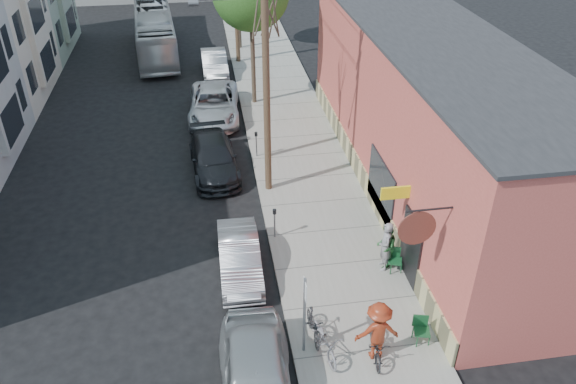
{
  "coord_description": "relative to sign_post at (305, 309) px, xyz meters",
  "views": [
    {
      "loc": [
        0.13,
        -14.92,
        13.11
      ],
      "look_at": [
        2.9,
        2.85,
        1.5
      ],
      "focal_mm": 35.0,
      "sensor_mm": 36.0,
      "label": 1
    }
  ],
  "objects": [
    {
      "name": "cafe_building",
      "position": [
        6.64,
        8.69,
        1.47
      ],
      "size": [
        6.6,
        20.2,
        6.61
      ],
      "color": "#BA4E45",
      "rests_on": "ground"
    },
    {
      "name": "patio_chair_b",
      "position": [
        3.53,
        -0.22,
        -1.24
      ],
      "size": [
        0.61,
        0.61,
        0.88
      ],
      "primitive_type": null,
      "rotation": [
        0.0,
        0.0,
        -0.24
      ],
      "color": "#144824",
      "rests_on": "sidewalk"
    },
    {
      "name": "bus",
      "position": [
        -5.33,
        27.73,
        -0.37
      ],
      "size": [
        3.29,
        10.65,
        2.92
      ],
      "primitive_type": "imported",
      "rotation": [
        0.0,
        0.0,
        0.08
      ],
      "color": "silver",
      "rests_on": "ground"
    },
    {
      "name": "patio_chair_a",
      "position": [
        3.76,
        3.04,
        -1.24
      ],
      "size": [
        0.65,
        0.65,
        0.88
      ],
      "primitive_type": null,
      "rotation": [
        0.0,
        0.0,
        -0.38
      ],
      "color": "#144824",
      "rests_on": "sidewalk"
    },
    {
      "name": "cyclist_bike",
      "position": [
        2.03,
        -0.51,
        -1.24
      ],
      "size": [
        0.81,
        1.76,
        0.89
      ],
      "primitive_type": "imported",
      "rotation": [
        0.0,
        0.0,
        -0.13
      ],
      "color": "black",
      "rests_on": "sidewalk"
    },
    {
      "name": "car_1",
      "position": [
        -1.55,
        3.97,
        -1.17
      ],
      "size": [
        1.42,
        4.01,
        1.32
      ],
      "primitive_type": "imported",
      "rotation": [
        0.0,
        0.0,
        -0.01
      ],
      "color": "#A5A5AD",
      "rests_on": "ground"
    },
    {
      "name": "parking_meter_far",
      "position": [
        -0.1,
        11.96,
        -0.85
      ],
      "size": [
        0.14,
        0.14,
        1.24
      ],
      "color": "slate",
      "rests_on": "sidewalk"
    },
    {
      "name": "car_4",
      "position": [
        -1.55,
        23.32,
        -1.11
      ],
      "size": [
        1.65,
        4.45,
        1.45
      ],
      "primitive_type": "imported",
      "rotation": [
        0.0,
        0.0,
        0.03
      ],
      "color": "#94979A",
      "rests_on": "ground"
    },
    {
      "name": "car_0",
      "position": [
        -1.55,
        -1.51,
        -0.98
      ],
      "size": [
        2.2,
        5.05,
        1.7
      ],
      "primitive_type": "imported",
      "rotation": [
        0.0,
        0.0,
        -0.04
      ],
      "color": "#A6ABAE",
      "rests_on": "ground"
    },
    {
      "name": "sign_post",
      "position": [
        0.0,
        0.0,
        0.0
      ],
      "size": [
        0.07,
        0.45,
        2.8
      ],
      "color": "slate",
      "rests_on": "sidewalk"
    },
    {
      "name": "cyclist",
      "position": [
        2.03,
        -0.51,
        -0.69
      ],
      "size": [
        1.3,
        0.78,
        1.98
      ],
      "primitive_type": "imported",
      "rotation": [
        0.0,
        0.0,
        3.11
      ],
      "color": "maroon",
      "rests_on": "sidewalk"
    },
    {
      "name": "parking_meter_near",
      "position": [
        -0.1,
        5.61,
        -0.85
      ],
      "size": [
        0.14,
        0.14,
        1.24
      ],
      "color": "slate",
      "rests_on": "sidewalk"
    },
    {
      "name": "car_2",
      "position": [
        -2.13,
        11.08,
        -1.12
      ],
      "size": [
        2.32,
        5.02,
        1.42
      ],
      "primitive_type": "imported",
      "rotation": [
        0.0,
        0.0,
        0.07
      ],
      "color": "black",
      "rests_on": "ground"
    },
    {
      "name": "tree_bare",
      "position": [
        0.45,
        11.91,
        1.31
      ],
      "size": [
        0.24,
        0.24,
        5.98
      ],
      "color": "#44392C",
      "rests_on": "sidewalk"
    },
    {
      "name": "patron_grey",
      "position": [
        3.43,
        3.26,
        -0.74
      ],
      "size": [
        0.54,
        0.74,
        1.88
      ],
      "primitive_type": "imported",
      "rotation": [
        0.0,
        0.0,
        -1.71
      ],
      "color": "gray",
      "rests_on": "sidewalk"
    },
    {
      "name": "car_3",
      "position": [
        -1.86,
        16.84,
        -1.05
      ],
      "size": [
        2.93,
        5.76,
        1.56
      ],
      "primitive_type": "imported",
      "rotation": [
        0.0,
        0.0,
        -0.06
      ],
      "color": "silver",
      "rests_on": "ground"
    },
    {
      "name": "utility_pole_near",
      "position": [
        0.04,
        9.07,
        3.58
      ],
      "size": [
        3.57,
        0.28,
        10.0
      ],
      "color": "#503A28",
      "rests_on": "sidewalk"
    },
    {
      "name": "patron_green",
      "position": [
        3.5,
        3.38,
        -0.84
      ],
      "size": [
        0.9,
        1.0,
        1.69
      ],
      "primitive_type": "imported",
      "rotation": [
        0.0,
        0.0,
        -1.95
      ],
      "color": "#286530",
      "rests_on": "sidewalk"
    },
    {
      "name": "parked_bike_a",
      "position": [
        0.36,
        0.48,
        -1.21
      ],
      "size": [
        0.49,
        1.57,
        0.94
      ],
      "primitive_type": "imported",
      "rotation": [
        0.0,
        0.0,
        0.03
      ],
      "color": "black",
      "rests_on": "sidewalk"
    },
    {
      "name": "ground",
      "position": [
        -2.35,
        3.7,
        -1.83
      ],
      "size": [
        120.0,
        120.0,
        0.0
      ],
      "primitive_type": "plane",
      "color": "black"
    },
    {
      "name": "parked_bike_b",
      "position": [
        0.58,
        -0.18,
        -1.2
      ],
      "size": [
        0.94,
        1.92,
        0.97
      ],
      "primitive_type": "imported",
      "rotation": [
        0.0,
        0.0,
        0.17
      ],
      "color": "slate",
      "rests_on": "sidewalk"
    },
    {
      "name": "sidewalk",
      "position": [
        1.9,
        14.7,
        -1.76
      ],
      "size": [
        4.5,
        58.0,
        0.15
      ],
      "primitive_type": "cube",
      "color": "gray",
      "rests_on": "ground"
    }
  ]
}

